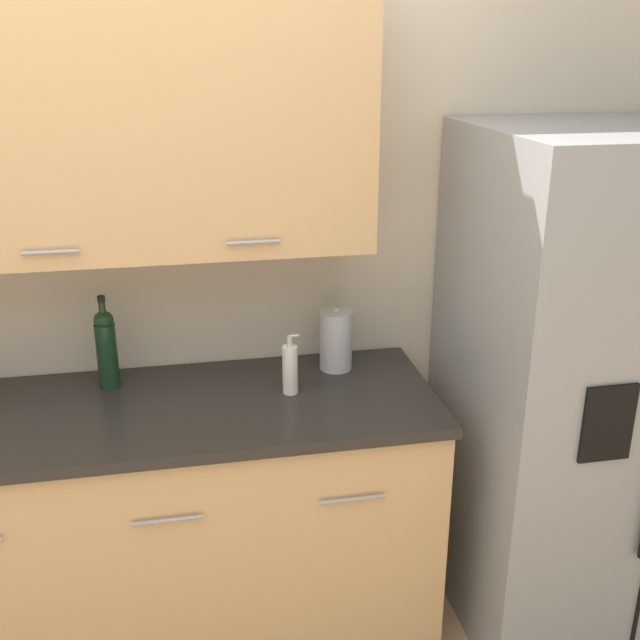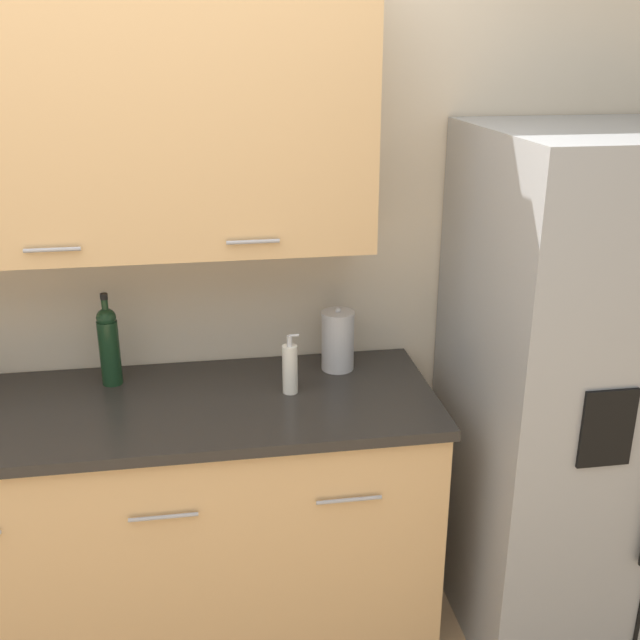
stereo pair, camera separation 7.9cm
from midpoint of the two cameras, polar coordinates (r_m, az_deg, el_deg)
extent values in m
cube|color=beige|center=(2.65, -16.57, 4.55)|extent=(10.00, 0.05, 2.60)
cube|color=tan|center=(2.39, -19.17, 14.55)|extent=(1.93, 0.32, 0.84)
cylinder|color=#99999E|center=(2.29, -18.80, 5.09)|extent=(0.16, 0.01, 0.01)
cylinder|color=#99999E|center=(2.26, -4.12, 5.96)|extent=(0.16, 0.01, 0.01)
cube|color=black|center=(2.99, -15.43, -21.04)|extent=(2.24, 0.54, 0.09)
cube|color=tan|center=(2.69, -16.41, -14.58)|extent=(2.28, 0.62, 0.78)
cube|color=black|center=(2.47, -17.39, -6.93)|extent=(2.31, 0.64, 0.03)
cylinder|color=#99999E|center=(2.28, -10.83, -14.55)|extent=(0.20, 0.01, 0.01)
cylinder|color=#99999E|center=(2.31, 3.24, -13.54)|extent=(0.20, 0.01, 0.01)
cube|color=gray|center=(2.74, 21.47, -5.03)|extent=(0.94, 0.78, 1.75)
cube|color=black|center=(2.30, 22.00, -7.69)|extent=(0.16, 0.01, 0.24)
cylinder|color=black|center=(2.57, -14.87, -2.43)|extent=(0.07, 0.07, 0.22)
sphere|color=black|center=(2.53, -15.12, 0.15)|extent=(0.06, 0.06, 0.06)
cylinder|color=black|center=(2.52, -15.18, 0.71)|extent=(0.02, 0.02, 0.08)
cylinder|color=black|center=(2.50, -15.28, 1.74)|extent=(0.02, 0.02, 0.02)
cylinder|color=silver|center=(2.43, -1.37, -3.78)|extent=(0.05, 0.05, 0.16)
cylinder|color=#B2B2B5|center=(2.39, -1.39, -1.60)|extent=(0.02, 0.02, 0.04)
cylinder|color=#B2B2B5|center=(2.39, -1.04, -1.19)|extent=(0.03, 0.01, 0.01)
cylinder|color=#B7B7BA|center=(2.60, 2.23, -1.70)|extent=(0.11, 0.11, 0.20)
cylinder|color=#B7B7BA|center=(2.56, 2.27, 0.49)|extent=(0.12, 0.12, 0.01)
sphere|color=#B7B7BA|center=(2.56, 2.27, 0.74)|extent=(0.02, 0.02, 0.02)
camera|label=1|loc=(0.04, -89.04, 0.36)|focal=42.00mm
camera|label=2|loc=(0.04, 90.96, -0.36)|focal=42.00mm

